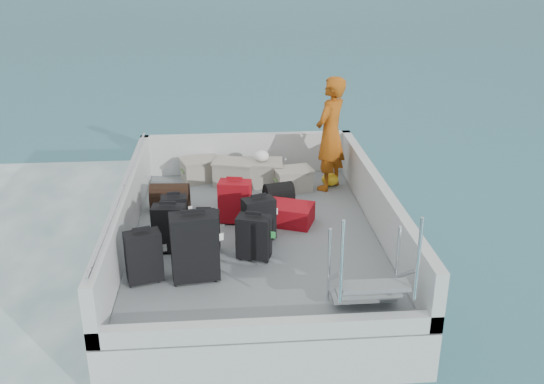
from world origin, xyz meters
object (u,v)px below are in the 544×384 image
at_px(crate_0, 201,170).
at_px(suitcase_5, 235,202).
at_px(suitcase_2, 175,214).
at_px(suitcase_8, 287,214).
at_px(crate_2, 262,174).
at_px(suitcase_7, 259,219).
at_px(suitcase_6, 254,238).
at_px(crate_1, 235,174).
at_px(crate_3, 293,180).
at_px(suitcase_0, 144,257).
at_px(suitcase_4, 205,232).
at_px(suitcase_3, 195,248).
at_px(suitcase_1, 170,229).
at_px(passenger, 330,134).

bearing_deg(crate_0, suitcase_5, -72.54).
distance_m(suitcase_2, suitcase_8, 1.58).
bearing_deg(crate_2, suitcase_7, -94.90).
relative_size(suitcase_6, crate_1, 0.91).
xyz_separation_m(suitcase_8, crate_1, (-0.71, 1.57, 0.05)).
distance_m(suitcase_7, crate_2, 2.02).
xyz_separation_m(suitcase_6, crate_1, (-0.18, 2.59, -0.10)).
height_order(suitcase_6, crate_2, suitcase_6).
height_order(suitcase_5, suitcase_8, suitcase_5).
distance_m(suitcase_7, crate_3, 1.86).
height_order(suitcase_0, suitcase_4, suitcase_0).
relative_size(suitcase_4, crate_1, 0.89).
distance_m(suitcase_6, suitcase_7, 0.54).
bearing_deg(crate_2, suitcase_0, -117.67).
height_order(crate_0, crate_3, crate_0).
height_order(suitcase_8, crate_2, crate_2).
bearing_deg(suitcase_3, suitcase_6, 24.41).
bearing_deg(crate_2, suitcase_5, -108.38).
distance_m(suitcase_2, crate_2, 2.12).
bearing_deg(suitcase_7, suitcase_4, -174.39).
bearing_deg(suitcase_1, suitcase_4, -3.59).
height_order(crate_0, crate_2, crate_2).
bearing_deg(suitcase_8, suitcase_1, 135.88).
bearing_deg(crate_0, suitcase_7, -69.79).
bearing_deg(crate_1, crate_3, -19.04).
height_order(suitcase_0, suitcase_5, suitcase_0).
distance_m(suitcase_0, crate_1, 3.27).
bearing_deg(suitcase_4, passenger, 50.44).
height_order(suitcase_3, crate_2, suitcase_3).
bearing_deg(suitcase_6, suitcase_1, -177.61).
bearing_deg(crate_2, crate_0, 164.62).
relative_size(suitcase_3, crate_0, 1.40).
bearing_deg(crate_2, suitcase_6, -95.95).
bearing_deg(suitcase_3, suitcase_1, 107.81).
height_order(suitcase_3, suitcase_4, suitcase_3).
bearing_deg(suitcase_2, suitcase_6, -44.83).
xyz_separation_m(suitcase_6, crate_0, (-0.75, 2.82, -0.11)).
bearing_deg(crate_1, suitcase_3, -99.95).
bearing_deg(suitcase_3, suitcase_2, 96.19).
height_order(suitcase_6, crate_3, suitcase_6).
height_order(suitcase_3, crate_3, suitcase_3).
distance_m(suitcase_1, suitcase_8, 1.77).
distance_m(suitcase_0, suitcase_4, 0.98).
height_order(suitcase_1, crate_0, suitcase_1).
bearing_deg(suitcase_6, suitcase_2, 157.45).
height_order(crate_1, crate_3, crate_1).
relative_size(suitcase_2, crate_1, 0.81).
bearing_deg(crate_3, suitcase_1, -132.74).
height_order(crate_2, passenger, passenger).
bearing_deg(crate_3, suitcase_4, -123.91).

